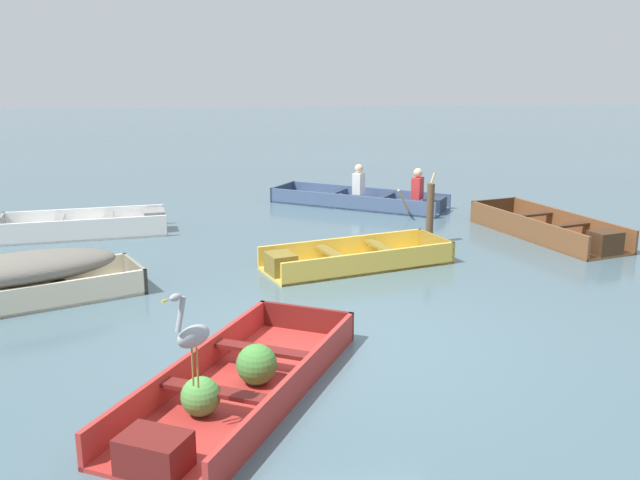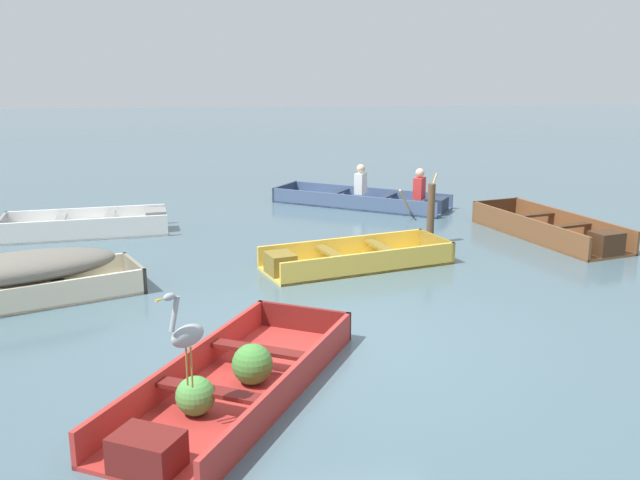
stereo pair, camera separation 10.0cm
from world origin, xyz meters
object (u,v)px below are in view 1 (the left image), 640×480
object	(u,v)px
skiff_wooden_brown_near_moored	(552,231)
rowboat_slate_blue_with_crew	(368,199)
dinghy_red_foreground	(235,386)
heron_on_dinghy	(192,334)
skiff_yellow_far_moored	(350,260)
skiff_cream_outer_moored	(15,276)
skiff_white_mid_moored	(93,227)
mooring_post	(430,214)

from	to	relation	value
skiff_wooden_brown_near_moored	rowboat_slate_blue_with_crew	world-z (taller)	rowboat_slate_blue_with_crew
dinghy_red_foreground	heron_on_dinghy	bearing A→B (deg)	-117.30
skiff_yellow_far_moored	dinghy_red_foreground	bearing A→B (deg)	-111.77
skiff_cream_outer_moored	skiff_wooden_brown_near_moored	bearing A→B (deg)	17.48
skiff_white_mid_moored	mooring_post	world-z (taller)	mooring_post
skiff_white_mid_moored	mooring_post	size ratio (longest dim) A/B	2.87
dinghy_red_foreground	skiff_yellow_far_moored	xyz separation A→B (m)	(1.64, 4.12, -0.02)
dinghy_red_foreground	rowboat_slate_blue_with_crew	bearing A→B (deg)	72.60
skiff_yellow_far_moored	skiff_cream_outer_moored	world-z (taller)	skiff_cream_outer_moored
skiff_yellow_far_moored	heron_on_dinghy	bearing A→B (deg)	-112.50
rowboat_slate_blue_with_crew	heron_on_dinghy	world-z (taller)	heron_on_dinghy
skiff_cream_outer_moored	rowboat_slate_blue_with_crew	bearing A→B (deg)	45.86
skiff_cream_outer_moored	rowboat_slate_blue_with_crew	size ratio (longest dim) A/B	0.85
skiff_cream_outer_moored	skiff_yellow_far_moored	bearing A→B (deg)	15.11
dinghy_red_foreground	skiff_white_mid_moored	bearing A→B (deg)	111.33
skiff_wooden_brown_near_moored	skiff_cream_outer_moored	distance (m)	8.55
skiff_yellow_far_moored	mooring_post	distance (m)	2.03
dinghy_red_foreground	mooring_post	world-z (taller)	mooring_post
skiff_yellow_far_moored	heron_on_dinghy	xyz separation A→B (m)	(-1.95, -4.72, 0.78)
dinghy_red_foreground	rowboat_slate_blue_with_crew	size ratio (longest dim) A/B	0.91
dinghy_red_foreground	rowboat_slate_blue_with_crew	distance (m)	8.96
rowboat_slate_blue_with_crew	dinghy_red_foreground	bearing A→B (deg)	-107.40
skiff_white_mid_moored	rowboat_slate_blue_with_crew	distance (m)	5.61
rowboat_slate_blue_with_crew	skiff_yellow_far_moored	bearing A→B (deg)	-103.14
dinghy_red_foreground	skiff_yellow_far_moored	size ratio (longest dim) A/B	1.13
dinghy_red_foreground	skiff_white_mid_moored	xyz separation A→B (m)	(-2.59, 6.62, 0.00)
mooring_post	skiff_yellow_far_moored	bearing A→B (deg)	-140.39
rowboat_slate_blue_with_crew	heron_on_dinghy	bearing A→B (deg)	-108.09
dinghy_red_foreground	skiff_cream_outer_moored	distance (m)	4.04
skiff_cream_outer_moored	skiff_white_mid_moored	bearing A→B (deg)	87.06
rowboat_slate_blue_with_crew	heron_on_dinghy	size ratio (longest dim) A/B	4.40
skiff_yellow_far_moored	skiff_cream_outer_moored	xyz separation A→B (m)	(-4.42, -1.19, 0.25)
skiff_wooden_brown_near_moored	heron_on_dinghy	distance (m)	8.36
rowboat_slate_blue_with_crew	skiff_white_mid_moored	bearing A→B (deg)	-159.95
heron_on_dinghy	mooring_post	world-z (taller)	heron_on_dinghy
skiff_cream_outer_moored	mooring_post	world-z (taller)	mooring_post
dinghy_red_foreground	skiff_cream_outer_moored	bearing A→B (deg)	133.51
dinghy_red_foreground	heron_on_dinghy	size ratio (longest dim) A/B	4.02
skiff_wooden_brown_near_moored	rowboat_slate_blue_with_crew	bearing A→B (deg)	131.41
skiff_wooden_brown_near_moored	skiff_white_mid_moored	xyz separation A→B (m)	(-7.96, 1.13, -0.01)
skiff_yellow_far_moored	skiff_white_mid_moored	bearing A→B (deg)	149.37
mooring_post	skiff_cream_outer_moored	bearing A→B (deg)	-157.52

